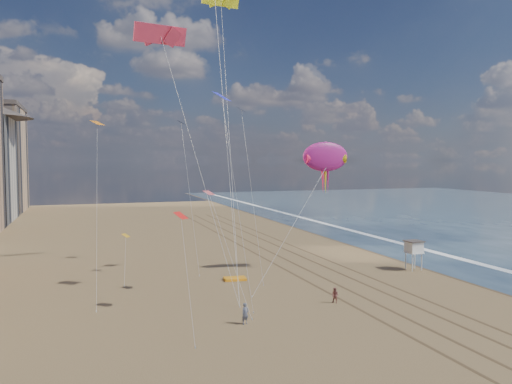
{
  "coord_description": "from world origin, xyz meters",
  "views": [
    {
      "loc": [
        -23.79,
        -25.99,
        12.99
      ],
      "look_at": [
        -5.67,
        26.0,
        9.5
      ],
      "focal_mm": 35.0,
      "sensor_mm": 36.0,
      "label": 1
    }
  ],
  "objects_px": {
    "grounded_kite": "(235,279)",
    "kite_flyer_a": "(245,314)",
    "lifeguard_stand": "(414,247)",
    "kite_flyer_b": "(335,295)",
    "show_kite": "(325,157)"
  },
  "relations": [
    {
      "from": "grounded_kite",
      "to": "kite_flyer_a",
      "type": "distance_m",
      "value": 14.78
    },
    {
      "from": "lifeguard_stand",
      "to": "grounded_kite",
      "type": "xyz_separation_m",
      "value": [
        -21.51,
        2.19,
        -2.56
      ]
    },
    {
      "from": "lifeguard_stand",
      "to": "kite_flyer_b",
      "type": "height_order",
      "value": "lifeguard_stand"
    },
    {
      "from": "kite_flyer_a",
      "to": "show_kite",
      "type": "bearing_deg",
      "value": 25.96
    },
    {
      "from": "kite_flyer_b",
      "to": "grounded_kite",
      "type": "bearing_deg",
      "value": 170.4
    },
    {
      "from": "show_kite",
      "to": "kite_flyer_a",
      "type": "bearing_deg",
      "value": -134.4
    },
    {
      "from": "grounded_kite",
      "to": "kite_flyer_a",
      "type": "xyz_separation_m",
      "value": [
        -3.47,
        -14.35,
        0.72
      ]
    },
    {
      "from": "lifeguard_stand",
      "to": "show_kite",
      "type": "relative_size",
      "value": 0.19
    },
    {
      "from": "grounded_kite",
      "to": "show_kite",
      "type": "distance_m",
      "value": 17.33
    },
    {
      "from": "show_kite",
      "to": "kite_flyer_a",
      "type": "height_order",
      "value": "show_kite"
    },
    {
      "from": "lifeguard_stand",
      "to": "kite_flyer_b",
      "type": "distance_m",
      "value": 18.15
    },
    {
      "from": "grounded_kite",
      "to": "kite_flyer_a",
      "type": "bearing_deg",
      "value": -97.23
    },
    {
      "from": "kite_flyer_a",
      "to": "kite_flyer_b",
      "type": "height_order",
      "value": "kite_flyer_a"
    },
    {
      "from": "grounded_kite",
      "to": "kite_flyer_a",
      "type": "relative_size",
      "value": 1.38
    },
    {
      "from": "kite_flyer_b",
      "to": "kite_flyer_a",
      "type": "bearing_deg",
      "value": -110.77
    }
  ]
}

